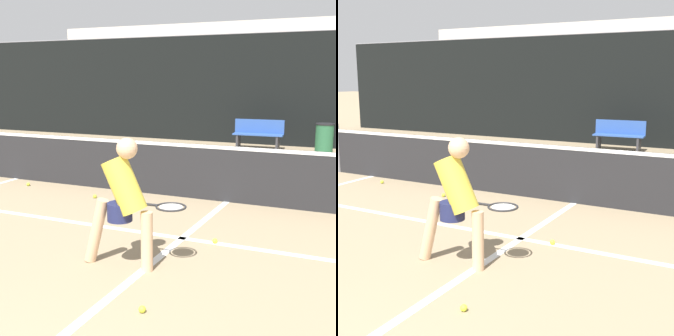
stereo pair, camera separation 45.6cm
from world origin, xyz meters
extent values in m
cube|color=white|center=(0.00, 5.30, 0.00)|extent=(8.25, 0.10, 0.01)
cube|color=white|center=(0.00, 4.70, 0.00)|extent=(0.10, 5.17, 0.01)
cylinder|color=slate|center=(-5.50, 7.29, 0.53)|extent=(0.09, 0.09, 1.07)
cube|color=#232326|center=(0.00, 7.29, 0.47)|extent=(11.00, 0.02, 0.95)
cube|color=white|center=(0.00, 7.29, 0.92)|extent=(11.00, 0.03, 0.06)
cube|color=black|center=(0.00, 14.31, 1.67)|extent=(24.00, 0.06, 3.35)
cylinder|color=slate|center=(0.00, 14.31, 3.37)|extent=(24.00, 0.04, 0.04)
cylinder|color=#DBAD84|center=(0.04, 4.19, 0.33)|extent=(0.13, 0.13, 0.66)
cylinder|color=#DBAD84|center=(-0.58, 4.17, 0.38)|extent=(0.32, 0.14, 0.76)
cylinder|color=#1E234C|center=(-0.28, 4.18, 0.63)|extent=(0.28, 0.28, 0.20)
cylinder|color=yellow|center=(-0.22, 4.18, 0.93)|extent=(0.52, 0.30, 0.67)
sphere|color=#DBAD84|center=(-0.18, 4.19, 1.33)|extent=(0.23, 0.23, 0.23)
cylinder|color=#262628|center=(-0.09, 4.41, 0.68)|extent=(0.30, 0.04, 0.03)
torus|color=#262628|center=(0.22, 4.43, 0.68)|extent=(0.35, 0.35, 0.02)
cylinder|color=beige|center=(0.22, 4.43, 0.68)|extent=(0.27, 0.27, 0.01)
sphere|color=#D1E033|center=(0.45, 5.30, 0.03)|extent=(0.07, 0.07, 0.07)
sphere|color=#D1E033|center=(-2.17, 6.59, 0.03)|extent=(0.07, 0.07, 0.07)
sphere|color=#D1E033|center=(0.41, 3.35, 0.03)|extent=(0.07, 0.07, 0.07)
sphere|color=#D1E033|center=(-3.85, 6.86, 0.03)|extent=(0.07, 0.07, 0.07)
cube|color=#2D519E|center=(-0.87, 13.17, 0.44)|extent=(1.44, 0.42, 0.04)
cube|color=#2D519E|center=(-0.88, 13.35, 0.65)|extent=(1.42, 0.10, 0.42)
cube|color=#333338|center=(-1.44, 13.15, 0.22)|extent=(0.06, 0.32, 0.44)
cube|color=#333338|center=(-0.31, 13.20, 0.22)|extent=(0.06, 0.32, 0.44)
camera|label=1|loc=(2.19, -0.07, 2.07)|focal=50.00mm
camera|label=2|loc=(2.60, 0.13, 2.07)|focal=50.00mm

